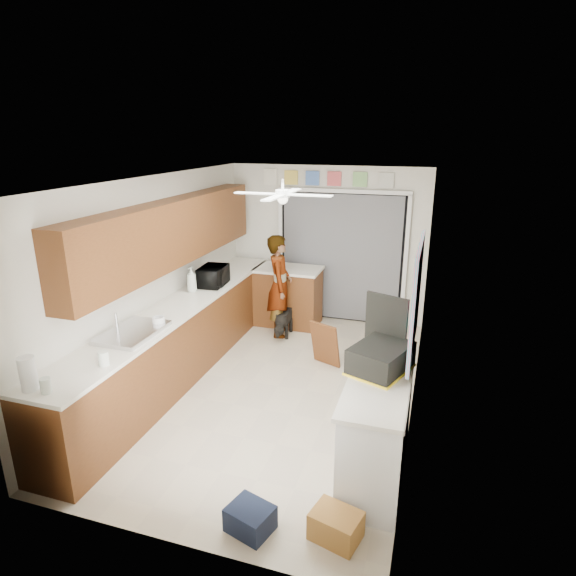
# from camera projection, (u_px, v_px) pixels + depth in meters

# --- Properties ---
(floor) EXTENTS (5.00, 5.00, 0.00)m
(floor) POSITION_uv_depth(u_px,v_px,m) (278.00, 386.00, 5.94)
(floor) COLOR #BDAE98
(floor) RESTS_ON ground
(ceiling) EXTENTS (5.00, 5.00, 0.00)m
(ceiling) POSITION_uv_depth(u_px,v_px,m) (277.00, 180.00, 5.17)
(ceiling) COLOR white
(ceiling) RESTS_ON ground
(wall_back) EXTENTS (3.20, 0.00, 3.20)m
(wall_back) POSITION_uv_depth(u_px,v_px,m) (327.00, 244.00, 7.82)
(wall_back) COLOR silver
(wall_back) RESTS_ON ground
(wall_front) EXTENTS (3.20, 0.00, 3.20)m
(wall_front) POSITION_uv_depth(u_px,v_px,m) (161.00, 399.00, 3.28)
(wall_front) COLOR silver
(wall_front) RESTS_ON ground
(wall_left) EXTENTS (0.00, 5.00, 5.00)m
(wall_left) POSITION_uv_depth(u_px,v_px,m) (156.00, 278.00, 6.01)
(wall_left) COLOR silver
(wall_left) RESTS_ON ground
(wall_right) EXTENTS (0.00, 5.00, 5.00)m
(wall_right) POSITION_uv_depth(u_px,v_px,m) (420.00, 304.00, 5.09)
(wall_right) COLOR silver
(wall_right) RESTS_ON ground
(left_base_cabinets) EXTENTS (0.60, 4.80, 0.90)m
(left_base_cabinets) POSITION_uv_depth(u_px,v_px,m) (182.00, 340.00, 6.17)
(left_base_cabinets) COLOR brown
(left_base_cabinets) RESTS_ON floor
(left_countertop) EXTENTS (0.62, 4.80, 0.04)m
(left_countertop) POSITION_uv_depth(u_px,v_px,m) (180.00, 305.00, 6.02)
(left_countertop) COLOR white
(left_countertop) RESTS_ON left_base_cabinets
(upper_cabinets) EXTENTS (0.32, 4.00, 0.80)m
(upper_cabinets) POSITION_uv_depth(u_px,v_px,m) (173.00, 232.00, 5.97)
(upper_cabinets) COLOR brown
(upper_cabinets) RESTS_ON wall_left
(sink_basin) EXTENTS (0.50, 0.76, 0.06)m
(sink_basin) POSITION_uv_depth(u_px,v_px,m) (133.00, 333.00, 5.10)
(sink_basin) COLOR silver
(sink_basin) RESTS_ON left_countertop
(faucet) EXTENTS (0.03, 0.03, 0.22)m
(faucet) POSITION_uv_depth(u_px,v_px,m) (117.00, 323.00, 5.13)
(faucet) COLOR silver
(faucet) RESTS_ON left_countertop
(peninsula_base) EXTENTS (1.00, 0.60, 0.90)m
(peninsula_base) POSITION_uv_depth(u_px,v_px,m) (288.00, 297.00, 7.76)
(peninsula_base) COLOR brown
(peninsula_base) RESTS_ON floor
(peninsula_top) EXTENTS (1.04, 0.64, 0.04)m
(peninsula_top) POSITION_uv_depth(u_px,v_px,m) (288.00, 269.00, 7.61)
(peninsula_top) COLOR white
(peninsula_top) RESTS_ON peninsula_base
(back_opening_recess) EXTENTS (2.00, 0.06, 2.10)m
(back_opening_recess) POSITION_uv_depth(u_px,v_px,m) (341.00, 258.00, 7.78)
(back_opening_recess) COLOR black
(back_opening_recess) RESTS_ON wall_back
(curtain_panel) EXTENTS (1.90, 0.03, 2.05)m
(curtain_panel) POSITION_uv_depth(u_px,v_px,m) (341.00, 258.00, 7.75)
(curtain_panel) COLOR slate
(curtain_panel) RESTS_ON wall_back
(door_trim_left) EXTENTS (0.06, 0.04, 2.10)m
(door_trim_left) POSITION_uv_depth(u_px,v_px,m) (281.00, 254.00, 8.05)
(door_trim_left) COLOR white
(door_trim_left) RESTS_ON wall_back
(door_trim_right) EXTENTS (0.06, 0.04, 2.10)m
(door_trim_right) POSITION_uv_depth(u_px,v_px,m) (405.00, 263.00, 7.46)
(door_trim_right) COLOR white
(door_trim_right) RESTS_ON wall_back
(door_trim_head) EXTENTS (2.10, 0.04, 0.06)m
(door_trim_head) POSITION_uv_depth(u_px,v_px,m) (343.00, 191.00, 7.43)
(door_trim_head) COLOR white
(door_trim_head) RESTS_ON wall_back
(header_frame_0) EXTENTS (0.22, 0.02, 0.22)m
(header_frame_0) POSITION_uv_depth(u_px,v_px,m) (291.00, 178.00, 7.64)
(header_frame_0) COLOR #E6C94C
(header_frame_0) RESTS_ON wall_back
(header_frame_1) EXTENTS (0.22, 0.02, 0.22)m
(header_frame_1) POSITION_uv_depth(u_px,v_px,m) (312.00, 178.00, 7.54)
(header_frame_1) COLOR #4A72C5
(header_frame_1) RESTS_ON wall_back
(header_frame_2) EXTENTS (0.22, 0.02, 0.22)m
(header_frame_2) POSITION_uv_depth(u_px,v_px,m) (334.00, 179.00, 7.44)
(header_frame_2) COLOR #D34F54
(header_frame_2) RESTS_ON wall_back
(header_frame_3) EXTENTS (0.22, 0.02, 0.22)m
(header_frame_3) POSITION_uv_depth(u_px,v_px,m) (360.00, 179.00, 7.33)
(header_frame_3) COLOR #81BC6B
(header_frame_3) RESTS_ON wall_back
(header_frame_4) EXTENTS (0.22, 0.02, 0.22)m
(header_frame_4) POSITION_uv_depth(u_px,v_px,m) (387.00, 180.00, 7.21)
(header_frame_4) COLOR beige
(header_frame_4) RESTS_ON wall_back
(route66_sign) EXTENTS (0.22, 0.02, 0.26)m
(route66_sign) POSITION_uv_depth(u_px,v_px,m) (270.00, 177.00, 7.74)
(route66_sign) COLOR silver
(route66_sign) RESTS_ON wall_back
(right_counter_base) EXTENTS (0.50, 1.40, 0.90)m
(right_counter_base) POSITION_uv_depth(u_px,v_px,m) (378.00, 428.00, 4.32)
(right_counter_base) COLOR white
(right_counter_base) RESTS_ON floor
(right_counter_top) EXTENTS (0.54, 1.44, 0.04)m
(right_counter_top) POSITION_uv_depth(u_px,v_px,m) (380.00, 381.00, 4.18)
(right_counter_top) COLOR white
(right_counter_top) RESTS_ON right_counter_base
(abstract_painting) EXTENTS (0.03, 1.15, 0.95)m
(abstract_painting) POSITION_uv_depth(u_px,v_px,m) (416.00, 298.00, 4.07)
(abstract_painting) COLOR #FF5D97
(abstract_painting) RESTS_ON wall_right
(ceiling_fan) EXTENTS (1.14, 1.14, 0.24)m
(ceiling_fan) POSITION_uv_depth(u_px,v_px,m) (283.00, 194.00, 5.40)
(ceiling_fan) COLOR white
(ceiling_fan) RESTS_ON ceiling
(microwave) EXTENTS (0.37, 0.52, 0.27)m
(microwave) POSITION_uv_depth(u_px,v_px,m) (213.00, 276.00, 6.70)
(microwave) COLOR black
(microwave) RESTS_ON left_countertop
(soap_bottle) EXTENTS (0.16, 0.16, 0.34)m
(soap_bottle) POSITION_uv_depth(u_px,v_px,m) (192.00, 279.00, 6.43)
(soap_bottle) COLOR silver
(soap_bottle) RESTS_ON left_countertop
(cup) EXTENTS (0.17, 0.17, 0.11)m
(cup) POSITION_uv_depth(u_px,v_px,m) (159.00, 322.00, 5.30)
(cup) COLOR white
(cup) RESTS_ON left_countertop
(jar_a) EXTENTS (0.12, 0.12, 0.14)m
(jar_a) POSITION_uv_depth(u_px,v_px,m) (104.00, 358.00, 4.41)
(jar_a) COLOR silver
(jar_a) RESTS_ON left_countertop
(jar_b) EXTENTS (0.11, 0.11, 0.13)m
(jar_b) POSITION_uv_depth(u_px,v_px,m) (46.00, 386.00, 3.94)
(jar_b) COLOR silver
(jar_b) RESTS_ON left_countertop
(paper_towel_roll) EXTENTS (0.16, 0.16, 0.30)m
(paper_towel_roll) POSITION_uv_depth(u_px,v_px,m) (28.00, 374.00, 3.96)
(paper_towel_roll) COLOR white
(paper_towel_roll) RESTS_ON left_countertop
(suitcase) EXTENTS (0.59, 0.67, 0.24)m
(suitcase) POSITION_uv_depth(u_px,v_px,m) (381.00, 358.00, 4.30)
(suitcase) COLOR black
(suitcase) RESTS_ON right_counter_top
(suitcase_rim) EXTENTS (0.62, 0.70, 0.02)m
(suitcase_rim) POSITION_uv_depth(u_px,v_px,m) (380.00, 369.00, 4.33)
(suitcase_rim) COLOR yellow
(suitcase_rim) RESTS_ON suitcase
(suitcase_lid) EXTENTS (0.40, 0.18, 0.50)m
(suitcase_lid) POSITION_uv_depth(u_px,v_px,m) (386.00, 321.00, 4.48)
(suitcase_lid) COLOR black
(suitcase_lid) RESTS_ON suitcase
(cardboard_box) EXTENTS (0.43, 0.36, 0.23)m
(cardboard_box) POSITION_uv_depth(u_px,v_px,m) (336.00, 526.00, 3.68)
(cardboard_box) COLOR #B57E38
(cardboard_box) RESTS_ON floor
(navy_crate) EXTENTS (0.40, 0.37, 0.21)m
(navy_crate) POSITION_uv_depth(u_px,v_px,m) (250.00, 519.00, 3.76)
(navy_crate) COLOR black
(navy_crate) RESTS_ON floor
(cabinet_door_panel) EXTENTS (0.44, 0.30, 0.61)m
(cabinet_door_panel) POSITION_uv_depth(u_px,v_px,m) (325.00, 344.00, 6.37)
(cabinet_door_panel) COLOR brown
(cabinet_door_panel) RESTS_ON floor
(man) EXTENTS (0.51, 0.65, 1.56)m
(man) POSITION_uv_depth(u_px,v_px,m) (280.00, 286.00, 7.24)
(man) COLOR white
(man) RESTS_ON floor
(dog) EXTENTS (0.28, 0.58, 0.45)m
(dog) POSITION_uv_depth(u_px,v_px,m) (284.00, 321.00, 7.37)
(dog) COLOR black
(dog) RESTS_ON floor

